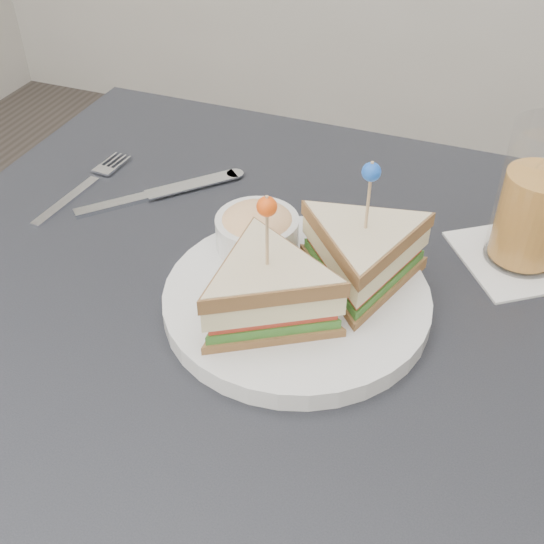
{
  "coord_description": "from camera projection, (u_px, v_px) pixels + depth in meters",
  "views": [
    {
      "loc": [
        0.18,
        -0.44,
        1.19
      ],
      "look_at": [
        0.01,
        0.01,
        0.8
      ],
      "focal_mm": 45.0,
      "sensor_mm": 36.0,
      "label": 1
    }
  ],
  "objects": [
    {
      "name": "table",
      "position": [
        259.0,
        371.0,
        0.69
      ],
      "size": [
        0.8,
        0.8,
        0.75
      ],
      "color": "black",
      "rests_on": "ground"
    },
    {
      "name": "plate_meal",
      "position": [
        305.0,
        274.0,
        0.63
      ],
      "size": [
        0.28,
        0.27,
        0.15
      ],
      "rotation": [
        0.0,
        0.0,
        0.02
      ],
      "color": "silver",
      "rests_on": "table"
    },
    {
      "name": "cutlery_fork",
      "position": [
        87.0,
        184.0,
        0.82
      ],
      "size": [
        0.03,
        0.17,
        0.0
      ],
      "rotation": [
        0.0,
        0.0,
        -0.08
      ],
      "color": "silver",
      "rests_on": "table"
    },
    {
      "name": "cutlery_knife",
      "position": [
        154.0,
        194.0,
        0.81
      ],
      "size": [
        0.16,
        0.17,
        0.01
      ],
      "rotation": [
        0.0,
        0.0,
        -0.75
      ],
      "color": "silver",
      "rests_on": "table"
    },
    {
      "name": "drink_set",
      "position": [
        535.0,
        205.0,
        0.67
      ],
      "size": [
        0.17,
        0.17,
        0.15
      ],
      "rotation": [
        0.0,
        0.0,
        0.61
      ],
      "color": "silver",
      "rests_on": "table"
    }
  ]
}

